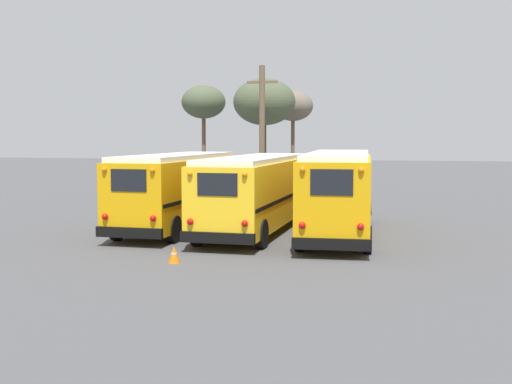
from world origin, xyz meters
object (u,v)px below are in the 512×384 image
school_bus_0 (178,188)px  bare_tree_0 (293,107)px  school_bus_2 (338,191)px  utility_pole (262,132)px  bare_tree_1 (264,102)px  traffic_cone (174,254)px  bare_tree_2 (204,103)px  school_bus_1 (257,190)px

school_bus_0 → bare_tree_0: size_ratio=1.38×
school_bus_0 → school_bus_2: (6.70, -0.45, 0.05)m
utility_pole → bare_tree_1: 3.57m
bare_tree_1 → traffic_cone: size_ratio=14.30×
bare_tree_0 → bare_tree_1: (-1.20, -4.01, 0.12)m
school_bus_0 → bare_tree_2: 18.40m
school_bus_1 → traffic_cone: 7.23m
school_bus_1 → bare_tree_0: 19.05m
school_bus_1 → bare_tree_0: size_ratio=1.55×
school_bus_1 → bare_tree_0: bearing=94.4°
school_bus_2 → utility_pole: 13.45m
bare_tree_0 → bare_tree_2: size_ratio=0.95×
school_bus_0 → school_bus_1: school_bus_0 is taller
bare_tree_1 → bare_tree_0: bearing=73.3°
school_bus_2 → traffic_cone: bearing=-124.4°
bare_tree_2 → school_bus_2: bearing=-58.8°
bare_tree_0 → bare_tree_1: 4.19m
school_bus_0 → bare_tree_0: (1.94, 18.59, 4.19)m
traffic_cone → bare_tree_0: bearing=90.7°
bare_tree_1 → school_bus_1: bearing=-79.8°
school_bus_0 → bare_tree_0: bare_tree_0 is taller
school_bus_0 → bare_tree_1: (0.74, 14.57, 4.31)m
school_bus_2 → utility_pole: (-5.50, 12.05, 2.35)m
utility_pole → bare_tree_2: size_ratio=1.08×
school_bus_2 → bare_tree_2: size_ratio=1.40×
school_bus_2 → utility_pole: size_ratio=1.29×
school_bus_1 → traffic_cone: (-1.10, -7.01, -1.41)m
bare_tree_0 → bare_tree_1: bare_tree_1 is taller
school_bus_1 → traffic_cone: bearing=-98.9°
school_bus_0 → school_bus_2: size_ratio=0.94×
school_bus_0 → bare_tree_2: size_ratio=1.31×
school_bus_0 → school_bus_1: size_ratio=0.89×
school_bus_1 → utility_pole: utility_pole is taller
utility_pole → traffic_cone: bearing=-86.8°
utility_pole → bare_tree_0: utility_pole is taller
school_bus_1 → bare_tree_1: size_ratio=1.44×
school_bus_1 → utility_pole: size_ratio=1.36×
school_bus_2 → utility_pole: bearing=114.6°
school_bus_0 → traffic_cone: school_bus_0 is taller
bare_tree_0 → bare_tree_2: (-6.04, -1.22, 0.28)m
bare_tree_2 → traffic_cone: bearing=-75.4°
school_bus_1 → bare_tree_0: (-1.41, 18.53, 4.22)m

